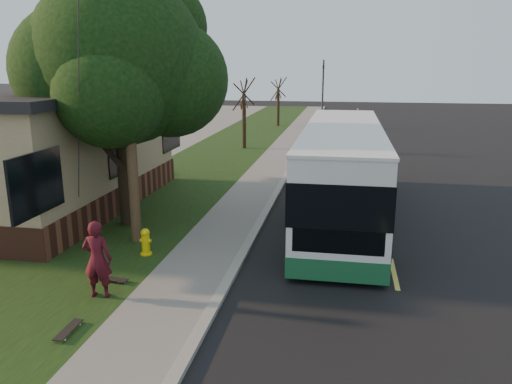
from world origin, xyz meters
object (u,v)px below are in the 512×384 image
at_px(transit_bus, 342,169).
at_px(skateboarder, 97,259).
at_px(fire_hydrant, 146,242).
at_px(distant_car, 331,120).
at_px(leafy_tree, 122,63).
at_px(bare_tree_far, 278,102).
at_px(skateboard_spare, 111,279).
at_px(bare_tree_near, 244,114).
at_px(skateboard_main, 68,330).
at_px(dumpster, 91,160).
at_px(traffic_signal, 323,87).
at_px(utility_pole, 127,83).

bearing_deg(transit_bus, skateboarder, -125.66).
bearing_deg(fire_hydrant, distant_car, 82.06).
relative_size(leafy_tree, skateboarder, 4.39).
relative_size(bare_tree_far, skateboard_spare, 4.62).
bearing_deg(bare_tree_near, skateboard_main, -87.42).
bearing_deg(fire_hydrant, skateboard_spare, -95.05).
bearing_deg(transit_bus, dumpster, 156.53).
height_order(bare_tree_far, traffic_signal, traffic_signal).
xyz_separation_m(bare_tree_far, dumpster, (-6.40, -20.14, -1.37)).
xyz_separation_m(bare_tree_near, skateboard_spare, (0.74, -19.82, -2.02)).
bearing_deg(dumpster, traffic_signal, 67.71).
relative_size(transit_bus, skateboarder, 6.56).
bearing_deg(dumpster, fire_hydrant, -55.42).
bearing_deg(distant_car, dumpster, -117.64).
bearing_deg(skateboard_spare, bare_tree_near, 92.14).
relative_size(utility_pole, skateboarder, 5.11).
height_order(utility_pole, bare_tree_far, utility_pole).
bearing_deg(skateboarder, dumpster, -66.07).
height_order(leafy_tree, transit_bus, leafy_tree).
xyz_separation_m(bare_tree_near, traffic_signal, (4.00, 16.00, 1.01)).
distance_m(bare_tree_far, skateboard_spare, 31.87).
relative_size(fire_hydrant, leafy_tree, 0.09).
bearing_deg(utility_pole, transit_bus, 31.98).
height_order(fire_hydrant, leafy_tree, leafy_tree).
relative_size(skateboarder, distant_car, 0.43).
height_order(traffic_signal, skateboarder, traffic_signal).
xyz_separation_m(transit_bus, dumpster, (-11.97, 5.20, -1.05)).
distance_m(leafy_tree, transit_bus, 7.86).
relative_size(skateboard_main, dumpster, 0.60).
relative_size(fire_hydrant, skateboarder, 0.42).
relative_size(traffic_signal, skateboard_main, 6.61).
bearing_deg(fire_hydrant, bare_tree_far, 90.76).
relative_size(fire_hydrant, distant_car, 0.18).
bearing_deg(bare_tree_near, skateboard_spare, -87.86).
bearing_deg(skateboard_main, skateboarder, 94.92).
distance_m(bare_tree_far, skateboarder, 32.61).
height_order(fire_hydrant, skateboard_spare, fire_hydrant).
bearing_deg(dumpster, distant_car, 60.87).
xyz_separation_m(bare_tree_near, skateboard_main, (1.00, -22.16, -2.02)).
xyz_separation_m(fire_hydrant, leafy_tree, (-1.57, 2.65, 4.73)).
relative_size(traffic_signal, skateboarder, 3.10).
bearing_deg(traffic_signal, transit_bus, -85.96).
bearing_deg(skateboard_spare, fire_hydrant, 84.95).
distance_m(dumpster, distant_car, 22.38).
bearing_deg(bare_tree_far, skateboarder, -89.36).
bearing_deg(bare_tree_near, utility_pole, -89.34).
bearing_deg(transit_bus, skateboard_main, -119.88).
xyz_separation_m(fire_hydrant, dumpster, (-6.80, 9.86, 0.20)).
bearing_deg(traffic_signal, skateboarder, -94.90).
bearing_deg(utility_pole, leafy_tree, 117.60).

